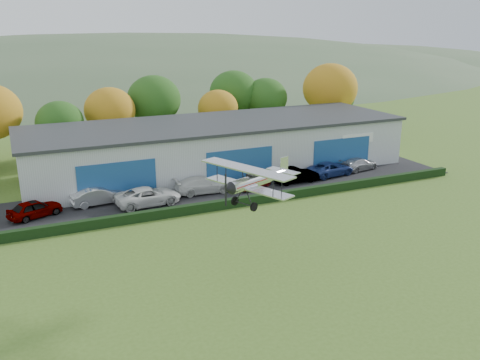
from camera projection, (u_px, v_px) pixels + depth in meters
name	position (u px, v px, depth m)	size (l,w,h in m)	color
ground	(317.00, 298.00, 30.20)	(300.00, 300.00, 0.00)	#486921
apron	(225.00, 190.00, 49.68)	(48.00, 9.00, 0.05)	black
hedge	(246.00, 201.00, 45.39)	(46.00, 0.60, 0.80)	black
hangar	(217.00, 146.00, 55.79)	(40.60, 12.60, 5.30)	#B2B7BC
tree_belt	(148.00, 105.00, 64.31)	(75.70, 13.22, 10.12)	#3D2614
distant_hills	(49.00, 122.00, 154.30)	(430.00, 196.00, 56.00)	#4C6642
car_0	(35.00, 209.00, 42.38)	(1.75, 4.35, 1.48)	gray
car_1	(98.00, 196.00, 45.39)	(1.68, 4.82, 1.59)	silver
car_2	(148.00, 196.00, 45.25)	(2.63, 5.71, 1.59)	silver
car_3	(203.00, 185.00, 48.46)	(2.16, 5.32, 1.54)	silver
car_4	(254.00, 181.00, 49.92)	(1.58, 3.93, 1.34)	maroon
car_5	(296.00, 175.00, 51.65)	(1.64, 4.70, 1.55)	gray
car_6	(331.00, 169.00, 54.02)	(2.39, 5.18, 1.44)	navy
car_7	(359.00, 164.00, 56.02)	(1.89, 4.65, 1.35)	silver
biplane	(256.00, 179.00, 32.20)	(6.02, 6.68, 2.55)	silver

